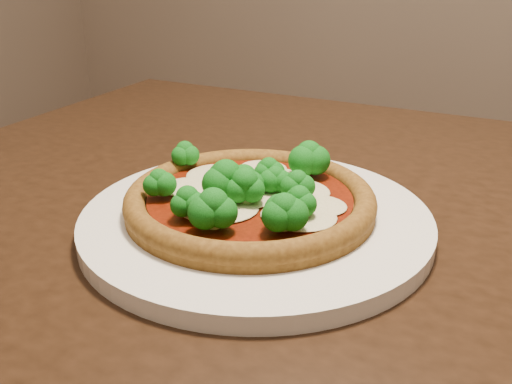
% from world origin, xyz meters
% --- Properties ---
extents(dining_table, '(1.18, 0.92, 0.75)m').
position_xyz_m(dining_table, '(-0.04, 0.12, 0.66)').
color(dining_table, black).
rests_on(dining_table, floor).
extents(plate, '(0.35, 0.35, 0.02)m').
position_xyz_m(plate, '(-0.11, 0.04, 0.76)').
color(plate, white).
rests_on(plate, dining_table).
extents(pizza, '(0.25, 0.25, 0.06)m').
position_xyz_m(pizza, '(-0.11, 0.04, 0.79)').
color(pizza, brown).
rests_on(pizza, plate).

